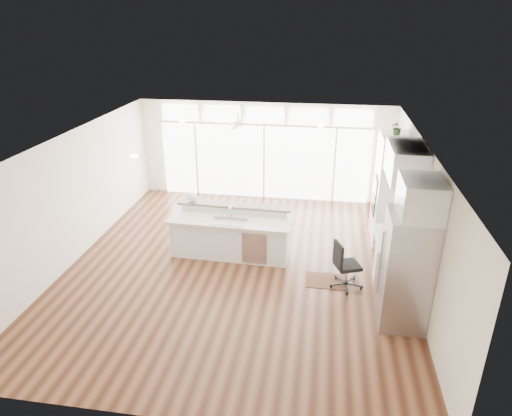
# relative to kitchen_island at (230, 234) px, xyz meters

# --- Properties ---
(floor) EXTENTS (7.00, 8.00, 0.02)m
(floor) POSITION_rel_kitchen_island_xyz_m (0.25, -0.43, -0.53)
(floor) COLOR #412214
(floor) RESTS_ON ground
(ceiling) EXTENTS (7.00, 8.00, 0.02)m
(ceiling) POSITION_rel_kitchen_island_xyz_m (0.25, -0.43, 2.18)
(ceiling) COLOR white
(ceiling) RESTS_ON wall_back
(wall_back) EXTENTS (7.00, 0.04, 2.70)m
(wall_back) POSITION_rel_kitchen_island_xyz_m (0.25, 3.57, 0.83)
(wall_back) COLOR white
(wall_back) RESTS_ON floor
(wall_front) EXTENTS (7.00, 0.04, 2.70)m
(wall_front) POSITION_rel_kitchen_island_xyz_m (0.25, -4.43, 0.83)
(wall_front) COLOR white
(wall_front) RESTS_ON floor
(wall_left) EXTENTS (0.04, 8.00, 2.70)m
(wall_left) POSITION_rel_kitchen_island_xyz_m (-3.25, -0.43, 0.83)
(wall_left) COLOR white
(wall_left) RESTS_ON floor
(wall_right) EXTENTS (0.04, 8.00, 2.70)m
(wall_right) POSITION_rel_kitchen_island_xyz_m (3.75, -0.43, 0.83)
(wall_right) COLOR white
(wall_right) RESTS_ON floor
(glass_wall) EXTENTS (5.80, 0.06, 2.08)m
(glass_wall) POSITION_rel_kitchen_island_xyz_m (0.25, 3.51, 0.53)
(glass_wall) COLOR white
(glass_wall) RESTS_ON wall_back
(transom_row) EXTENTS (5.90, 0.06, 0.40)m
(transom_row) POSITION_rel_kitchen_island_xyz_m (0.25, 3.51, 1.86)
(transom_row) COLOR white
(transom_row) RESTS_ON wall_back
(desk_window) EXTENTS (0.04, 0.85, 0.85)m
(desk_window) POSITION_rel_kitchen_island_xyz_m (3.71, -0.13, 1.03)
(desk_window) COLOR white
(desk_window) RESTS_ON wall_right
(ceiling_fan) EXTENTS (1.16, 1.16, 0.32)m
(ceiling_fan) POSITION_rel_kitchen_island_xyz_m (-0.25, 2.37, 1.96)
(ceiling_fan) COLOR white
(ceiling_fan) RESTS_ON ceiling
(recessed_lights) EXTENTS (3.40, 3.00, 0.02)m
(recessed_lights) POSITION_rel_kitchen_island_xyz_m (0.25, -0.23, 2.16)
(recessed_lights) COLOR silver
(recessed_lights) RESTS_ON ceiling
(oven_cabinet) EXTENTS (0.64, 1.20, 2.50)m
(oven_cabinet) POSITION_rel_kitchen_island_xyz_m (3.42, 1.37, 0.73)
(oven_cabinet) COLOR white
(oven_cabinet) RESTS_ON floor
(desk_nook) EXTENTS (0.72, 1.30, 0.76)m
(desk_nook) POSITION_rel_kitchen_island_xyz_m (3.38, -0.13, -0.14)
(desk_nook) COLOR white
(desk_nook) RESTS_ON floor
(upper_cabinets) EXTENTS (0.64, 1.30, 0.64)m
(upper_cabinets) POSITION_rel_kitchen_island_xyz_m (3.42, -0.13, 1.83)
(upper_cabinets) COLOR white
(upper_cabinets) RESTS_ON wall_right
(refrigerator) EXTENTS (0.76, 0.90, 2.00)m
(refrigerator) POSITION_rel_kitchen_island_xyz_m (3.36, -1.78, 0.48)
(refrigerator) COLOR #A3A3A7
(refrigerator) RESTS_ON floor
(fridge_cabinet) EXTENTS (0.64, 0.90, 0.60)m
(fridge_cabinet) POSITION_rel_kitchen_island_xyz_m (3.42, -1.78, 1.78)
(fridge_cabinet) COLOR white
(fridge_cabinet) RESTS_ON wall_right
(framed_photos) EXTENTS (0.06, 0.22, 0.80)m
(framed_photos) POSITION_rel_kitchen_island_xyz_m (3.71, 0.49, 0.88)
(framed_photos) COLOR black
(framed_photos) RESTS_ON wall_right
(kitchen_island) EXTENTS (2.67, 1.09, 1.05)m
(kitchen_island) POSITION_rel_kitchen_island_xyz_m (0.00, 0.00, 0.00)
(kitchen_island) COLOR white
(kitchen_island) RESTS_ON floor
(rug) EXTENTS (0.81, 0.58, 0.01)m
(rug) POSITION_rel_kitchen_island_xyz_m (2.10, -0.72, -0.52)
(rug) COLOR #371B11
(rug) RESTS_ON floor
(office_chair) EXTENTS (0.63, 0.61, 0.96)m
(office_chair) POSITION_rel_kitchen_island_xyz_m (2.47, -0.86, -0.04)
(office_chair) COLOR black
(office_chair) RESTS_ON floor
(fishbowl) EXTENTS (0.26, 0.26, 0.22)m
(fishbowl) POSITION_rel_kitchen_island_xyz_m (-0.93, 0.43, 0.63)
(fishbowl) COLOR white
(fishbowl) RESTS_ON kitchen_island
(monitor) EXTENTS (0.12, 0.48, 0.39)m
(monitor) POSITION_rel_kitchen_island_xyz_m (3.30, -0.13, 0.43)
(monitor) COLOR black
(monitor) RESTS_ON desk_nook
(keyboard) EXTENTS (0.17, 0.34, 0.02)m
(keyboard) POSITION_rel_kitchen_island_xyz_m (3.13, -0.13, 0.25)
(keyboard) COLOR white
(keyboard) RESTS_ON desk_nook
(potted_plant) EXTENTS (0.32, 0.34, 0.24)m
(potted_plant) POSITION_rel_kitchen_island_xyz_m (3.42, 1.37, 2.10)
(potted_plant) COLOR #375F29
(potted_plant) RESTS_ON oven_cabinet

